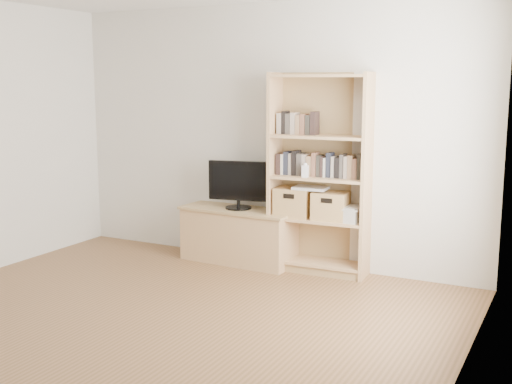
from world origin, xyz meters
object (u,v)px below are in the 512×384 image
Objects in this scene: bookshelf at (319,174)px; tv_stand at (239,236)px; basket_left at (294,202)px; television at (238,185)px; basket_right at (330,206)px; laptop at (311,188)px; baby_monitor at (305,171)px.

tv_stand is at bearing -179.42° from bookshelf.
television is at bearing 179.97° from basket_left.
tv_stand is at bearing 179.97° from basket_left.
television is 1.82× the size of basket_left.
basket_right is at bearing -8.52° from television.
bookshelf is 5.96× the size of laptop.
television is 0.98m from basket_right.
basket_left is (-0.26, -0.02, -0.29)m from bookshelf.
basket_right is at bearing 0.88° from laptop.
bookshelf is at bearing 40.43° from baby_monitor.
bookshelf is 6.00× the size of basket_right.
baby_monitor is 0.37m from basket_left.
bookshelf is at bearing 5.80° from tv_stand.
tv_stand is at bearing 0.00° from television.
baby_monitor is at bearing -16.14° from television.
basket_left is at bearing 178.17° from basket_right.
tv_stand is 0.61× the size of bookshelf.
baby_monitor is (-0.10, -0.11, 0.04)m from bookshelf.
bookshelf is (0.86, 0.05, 0.69)m from tv_stand.
basket_right is (0.22, 0.11, -0.33)m from baby_monitor.
bookshelf is 0.38m from basket_left.
laptop reaches higher than basket_left.
baby_monitor is 0.35× the size of laptop.
television reaches higher than basket_right.
tv_stand is at bearing 178.36° from basket_right.
laptop is at bearing -9.13° from television.
bookshelf is 5.66× the size of basket_left.
tv_stand is 0.73m from basket_left.
basket_right reaches higher than tv_stand.
basket_left is (0.60, 0.03, 0.41)m from tv_stand.
television reaches higher than tv_stand.
basket_right is (0.37, 0.02, -0.01)m from basket_left.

